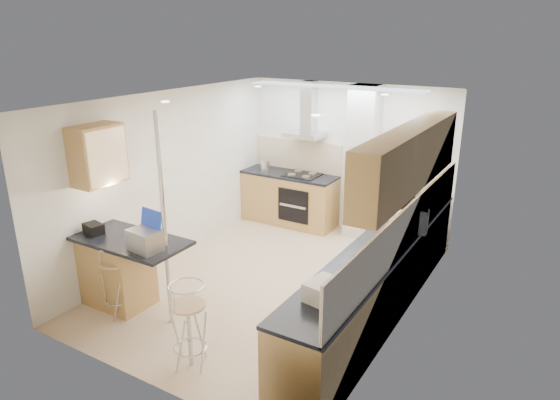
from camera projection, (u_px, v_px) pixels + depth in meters
The scene contains 16 objects.
ground at pixel (273, 282), 6.87m from camera, with size 4.80×4.80×0.00m, color tan.
room_shell at pixel (309, 171), 6.52m from camera, with size 3.64×4.84×2.51m.
right_counter at pixel (379, 279), 5.99m from camera, with size 0.63×4.40×0.92m.
back_counter at pixel (289, 198), 8.89m from camera, with size 1.70×0.63×0.92m.
peninsula at pixel (133, 274), 6.08m from camera, with size 1.47×0.72×0.94m.
microwave at pixel (413, 215), 6.28m from camera, with size 0.58×0.39×0.32m, color silver.
laptop at pixel (145, 240), 5.58m from camera, with size 0.36×0.27×0.25m, color gray.
bag at pixel (94, 229), 6.05m from camera, with size 0.24×0.17×0.13m, color black.
bar_stool_near at pixel (117, 280), 5.96m from camera, with size 0.38×0.38×0.92m, color tan, non-canonical shape.
bar_stool_end at pixel (189, 326), 5.02m from camera, with size 0.38×0.38×0.93m, color tan, non-canonical shape.
jar_a at pixel (394, 218), 6.40m from camera, with size 0.12×0.12×0.17m, color beige.
jar_b at pixel (416, 205), 6.93m from camera, with size 0.11×0.11×0.14m, color beige.
jar_c at pixel (391, 241), 5.68m from camera, with size 0.14×0.14×0.18m, color beige.
jar_d at pixel (349, 289), 4.68m from camera, with size 0.10×0.10×0.13m, color silver.
bread_bin at pixel (324, 290), 4.60m from camera, with size 0.27×0.34×0.18m, color beige.
kettle at pixel (265, 165), 8.85m from camera, with size 0.16×0.16×0.20m, color silver.
Camera 1 is at (3.22, -5.23, 3.28)m, focal length 32.00 mm.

